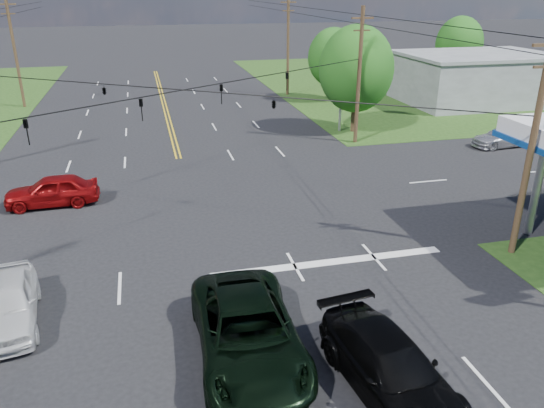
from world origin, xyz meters
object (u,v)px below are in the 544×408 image
object	(u,v)px
pole_left_far	(15,51)
pickup_dkgreen	(248,332)
retail_ne	(476,79)
pole_right_far	(288,44)
tree_far_r	(459,44)
pickup_white	(6,303)
pole_ne	(359,75)
tree_right_a	(356,69)
suv_black	(390,367)
pole_se	(532,143)
tree_right_b	(333,57)

from	to	relation	value
pole_left_far	pickup_dkgreen	xyz separation A→B (m)	(13.50, -41.16, -4.24)
retail_ne	pole_right_far	world-z (taller)	pole_right_far
tree_far_r	pickup_white	distance (m)	57.09
pole_right_far	retail_ne	bearing A→B (deg)	-25.20
pole_ne	tree_right_a	size ratio (longest dim) A/B	1.16
tree_far_r	suv_black	xyz separation A→B (m)	(-29.91, -45.54, -3.73)
pole_se	pole_ne	distance (m)	18.00
tree_right_b	suv_black	bearing A→B (deg)	-107.42
tree_right_a	tree_right_b	distance (m)	12.27
pole_se	tree_far_r	xyz separation A→B (m)	(21.00, 39.00, -0.37)
suv_black	retail_ne	bearing A→B (deg)	46.40
pole_se	tree_far_r	bearing A→B (deg)	61.70
pole_right_far	pickup_white	world-z (taller)	pole_right_far
tree_far_r	pole_right_far	bearing A→B (deg)	-174.56
pole_se	tree_right_a	distance (m)	21.02
pole_ne	suv_black	size ratio (longest dim) A/B	1.69
pole_ne	tree_right_a	world-z (taller)	pole_ne
tree_right_a	tree_right_b	bearing A→B (deg)	78.23
tree_far_r	pole_se	bearing A→B (deg)	-118.30
retail_ne	tree_far_r	world-z (taller)	tree_far_r
pickup_dkgreen	tree_far_r	bearing A→B (deg)	53.52
pole_right_far	pickup_white	xyz separation A→B (m)	(-20.09, -37.45, -4.35)
tree_far_r	pickup_dkgreen	size ratio (longest dim) A/B	1.15
pole_left_far	tree_far_r	size ratio (longest dim) A/B	1.31
pole_ne	suv_black	distance (m)	26.43
retail_ne	pole_ne	xyz separation A→B (m)	(-17.00, -11.00, 2.72)
pole_ne	pole_right_far	bearing A→B (deg)	90.00
tree_far_r	pickup_white	world-z (taller)	tree_far_r
tree_right_b	tree_far_r	distance (m)	18.50
pole_right_far	suv_black	distance (m)	44.66
suv_black	pole_ne	bearing A→B (deg)	62.54
pole_ne	tree_right_b	distance (m)	15.42
pole_ne	tree_right_b	xyz separation A→B (m)	(3.50, 15.00, -0.70)
pole_ne	pickup_dkgreen	bearing A→B (deg)	-119.43
retail_ne	tree_right_b	bearing A→B (deg)	163.50
tree_right_b	pole_se	bearing A→B (deg)	-96.05
tree_right_b	tree_far_r	xyz separation A→B (m)	(17.50, 6.00, 0.33)
pickup_dkgreen	pickup_white	distance (m)	8.45
tree_right_a	tree_right_b	xyz separation A→B (m)	(2.50, 12.00, -0.65)
tree_right_a	suv_black	world-z (taller)	tree_right_a
pole_left_far	pickup_white	distance (m)	38.16
tree_far_r	pole_left_far	bearing A→B (deg)	-177.56
retail_ne	pole_ne	distance (m)	20.43
pole_right_far	suv_black	bearing A→B (deg)	-101.56
tree_far_r	suv_black	world-z (taller)	tree_far_r
pole_left_far	suv_black	size ratio (longest dim) A/B	1.78
tree_right_a	pickup_dkgreen	bearing A→B (deg)	-118.22
tree_right_b	tree_far_r	bearing A→B (deg)	18.92
pole_left_far	tree_right_b	distance (m)	29.79
pole_ne	pickup_white	xyz separation A→B (m)	(-20.09, -18.45, -4.10)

